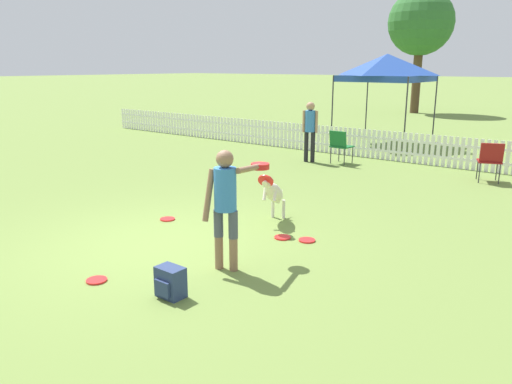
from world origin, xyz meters
TOP-DOWN VIEW (x-y plane):
  - ground_plane at (0.00, 0.00)m, footprint 240.00×240.00m
  - handler_person at (1.34, -0.03)m, footprint 0.43×1.04m
  - leaping_dog at (0.66, 1.85)m, footprint 0.54×1.08m
  - frisbee_near_handler at (-0.85, 0.88)m, footprint 0.25×0.25m
  - frisbee_near_dog at (0.36, -1.34)m, footprint 0.25×0.25m
  - frisbee_midfield at (1.58, 1.46)m, footprint 0.25×0.25m
  - frisbee_far_scatter at (1.22, 1.34)m, footprint 0.25×0.25m
  - backpack_on_grass at (1.37, -1.06)m, footprint 0.32×0.25m
  - picket_fence at (0.00, 8.42)m, footprint 24.12×0.04m
  - folding_chair_blue_left at (-1.00, 7.07)m, footprint 0.51×0.53m
  - folding_chair_center at (2.67, 7.23)m, footprint 0.63×0.64m
  - canopy_tent_main at (-1.62, 11.09)m, footprint 2.52×2.52m
  - spectator_standing at (-1.80, 6.83)m, footprint 0.39×0.27m
  - tree_left_grove at (-5.04, 22.67)m, footprint 3.44×3.44m

SIDE VIEW (x-z plane):
  - ground_plane at x=0.00m, z-range 0.00..0.00m
  - frisbee_near_handler at x=-0.85m, z-range 0.00..0.02m
  - frisbee_near_dog at x=0.36m, z-range 0.00..0.02m
  - frisbee_midfield at x=1.58m, z-range 0.00..0.02m
  - frisbee_far_scatter at x=1.22m, z-range 0.00..0.02m
  - backpack_on_grass at x=1.37m, z-range 0.00..0.35m
  - picket_fence at x=0.00m, z-range 0.00..0.80m
  - leaping_dog at x=0.66m, z-range 0.07..0.99m
  - folding_chair_blue_left at x=-1.00m, z-range 0.09..0.98m
  - folding_chair_center at x=2.67m, z-range 0.09..1.00m
  - handler_person at x=1.34m, z-range 0.19..1.74m
  - spectator_standing at x=-1.80m, z-range 0.17..1.78m
  - canopy_tent_main at x=-1.62m, z-range 1.02..3.93m
  - tree_left_grove at x=-5.04m, z-range 1.47..7.95m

